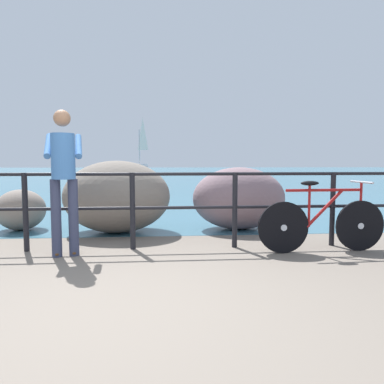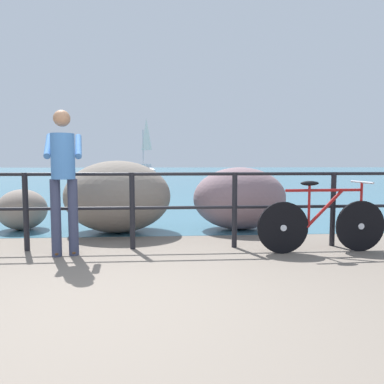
{
  "view_description": "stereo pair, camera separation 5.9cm",
  "coord_description": "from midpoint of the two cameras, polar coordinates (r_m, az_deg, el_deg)",
  "views": [
    {
      "loc": [
        0.41,
        -2.81,
        1.14
      ],
      "look_at": [
        0.82,
        2.35,
        0.73
      ],
      "focal_mm": 33.55,
      "sensor_mm": 36.0,
      "label": 1
    },
    {
      "loc": [
        0.47,
        -2.81,
        1.14
      ],
      "look_at": [
        0.82,
        2.35,
        0.73
      ],
      "focal_mm": 33.55,
      "sensor_mm": 36.0,
      "label": 2
    }
  ],
  "objects": [
    {
      "name": "ground_plane",
      "position": [
        22.84,
        -5.05,
        1.6
      ],
      "size": [
        120.0,
        120.0,
        0.1
      ],
      "primitive_type": "cube",
      "color": "#6B6056"
    },
    {
      "name": "sea_surface",
      "position": [
        50.57,
        -4.46,
        3.3
      ],
      "size": [
        120.0,
        90.0,
        0.01
      ],
      "primitive_type": "cube",
      "color": "#38667A",
      "rests_on": "ground_plane"
    },
    {
      "name": "promenade_railing",
      "position": [
        4.8,
        -9.14,
        -1.51
      ],
      "size": [
        8.3,
        0.07,
        1.02
      ],
      "color": "black",
      "rests_on": "ground_plane"
    },
    {
      "name": "bicycle",
      "position": [
        4.9,
        20.37,
        -4.53
      ],
      "size": [
        1.7,
        0.48,
        0.92
      ],
      "rotation": [
        0.0,
        0.0,
        0.05
      ],
      "color": "black",
      "rests_on": "ground_plane"
    },
    {
      "name": "person_at_railing",
      "position": [
        4.65,
        -19.41,
        2.49
      ],
      "size": [
        0.54,
        0.67,
        1.78
      ],
      "rotation": [
        0.0,
        0.0,
        1.8
      ],
      "color": "#333851",
      "rests_on": "ground_plane"
    },
    {
      "name": "breakwater_boulder_main",
      "position": [
        6.04,
        -11.45,
        -0.72
      ],
      "size": [
        1.74,
        1.41,
        1.18
      ],
      "color": "slate",
      "rests_on": "ground"
    },
    {
      "name": "breakwater_boulder_left",
      "position": [
        6.81,
        -25.16,
        -2.54
      ],
      "size": [
        0.82,
        0.8,
        0.7
      ],
      "color": "gray",
      "rests_on": "ground"
    },
    {
      "name": "breakwater_boulder_right",
      "position": [
        6.25,
        7.84,
        -1.01
      ],
      "size": [
        1.61,
        1.12,
        1.07
      ],
      "color": "slate",
      "rests_on": "ground"
    },
    {
      "name": "sailboat",
      "position": [
        40.85,
        -7.52,
        3.96
      ],
      "size": [
        3.55,
        4.37,
        6.16
      ],
      "rotation": [
        0.0,
        0.0,
        2.17
      ],
      "color": "white",
      "rests_on": "sea_surface"
    }
  ]
}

